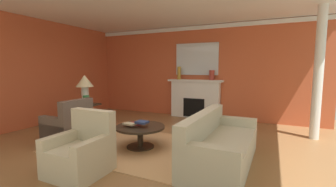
% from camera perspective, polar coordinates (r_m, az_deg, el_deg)
% --- Properties ---
extents(ground_plane, '(9.40, 9.40, 0.00)m').
position_cam_1_polar(ground_plane, '(4.79, -6.54, -13.37)').
color(ground_plane, olive).
extents(wall_fireplace, '(7.83, 0.12, 3.00)m').
position_cam_1_polar(wall_fireplace, '(7.58, 6.75, 5.44)').
color(wall_fireplace, '#C65633').
rests_on(wall_fireplace, ground_plane).
extents(wall_window, '(0.12, 7.21, 3.00)m').
position_cam_1_polar(wall_window, '(7.33, -30.79, 4.57)').
color(wall_window, '#C65633').
rests_on(wall_window, ground_plane).
extents(crown_moulding, '(7.83, 0.08, 0.12)m').
position_cam_1_polar(crown_moulding, '(7.62, 6.70, 16.17)').
color(crown_moulding, white).
extents(area_rug, '(3.53, 2.23, 0.01)m').
position_cam_1_polar(area_rug, '(4.78, -6.99, -13.34)').
color(area_rug, tan).
rests_on(area_rug, ground_plane).
extents(fireplace, '(1.80, 0.35, 1.25)m').
position_cam_1_polar(fireplace, '(7.42, 6.87, -1.60)').
color(fireplace, white).
rests_on(fireplace, ground_plane).
extents(mantel_mirror, '(1.42, 0.04, 1.03)m').
position_cam_1_polar(mantel_mirror, '(7.47, 7.29, 8.65)').
color(mantel_mirror, silver).
extents(sofa, '(0.95, 2.12, 0.85)m').
position_cam_1_polar(sofa, '(4.02, 12.96, -12.89)').
color(sofa, '#BCB299').
rests_on(sofa, ground_plane).
extents(armchair_near_window, '(0.83, 0.83, 0.95)m').
position_cam_1_polar(armchair_near_window, '(5.52, -23.88, -7.89)').
color(armchair_near_window, brown).
rests_on(armchair_near_window, ground_plane).
extents(armchair_facing_fireplace, '(0.80, 0.80, 0.95)m').
position_cam_1_polar(armchair_facing_fireplace, '(3.83, -21.19, -14.04)').
color(armchair_facing_fireplace, '#C1B293').
rests_on(armchair_facing_fireplace, ground_plane).
extents(coffee_table, '(1.00, 1.00, 0.45)m').
position_cam_1_polar(coffee_table, '(4.68, -7.04, -9.54)').
color(coffee_table, '#2D2319').
rests_on(coffee_table, ground_plane).
extents(side_table, '(0.56, 0.56, 0.70)m').
position_cam_1_polar(side_table, '(6.23, -20.08, -5.26)').
color(side_table, '#2D2319').
rests_on(side_table, ground_plane).
extents(table_lamp, '(0.44, 0.44, 0.75)m').
position_cam_1_polar(table_lamp, '(6.13, -20.37, 2.32)').
color(table_lamp, beige).
rests_on(table_lamp, side_table).
extents(vase_on_side_table, '(0.15, 0.15, 0.25)m').
position_cam_1_polar(vase_on_side_table, '(5.98, -20.03, -1.62)').
color(vase_on_side_table, '#33703D').
rests_on(vase_on_side_table, side_table).
extents(vase_mantel_right, '(0.16, 0.16, 0.31)m').
position_cam_1_polar(vase_mantel_right, '(7.15, 11.03, 4.59)').
color(vase_mantel_right, '#9E3328').
rests_on(vase_mantel_right, fireplace).
extents(vase_mantel_left, '(0.11, 0.11, 0.42)m').
position_cam_1_polar(vase_mantel_left, '(7.49, 2.82, 5.21)').
color(vase_mantel_left, '#B7892D').
rests_on(vase_mantel_left, fireplace).
extents(book_red_cover, '(0.27, 0.23, 0.04)m').
position_cam_1_polar(book_red_cover, '(4.75, -8.36, -7.61)').
color(book_red_cover, maroon).
rests_on(book_red_cover, coffee_table).
extents(book_art_folio, '(0.27, 0.19, 0.03)m').
position_cam_1_polar(book_art_folio, '(4.60, -9.76, -7.61)').
color(book_art_folio, tan).
rests_on(book_art_folio, coffee_table).
extents(book_small_novel, '(0.23, 0.21, 0.04)m').
position_cam_1_polar(book_small_novel, '(4.54, -6.62, -7.24)').
color(book_small_novel, navy).
rests_on(book_small_novel, coffee_table).
extents(column_white, '(0.20, 0.20, 3.00)m').
position_cam_1_polar(column_white, '(6.07, 33.84, 4.20)').
color(column_white, white).
rests_on(column_white, ground_plane).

